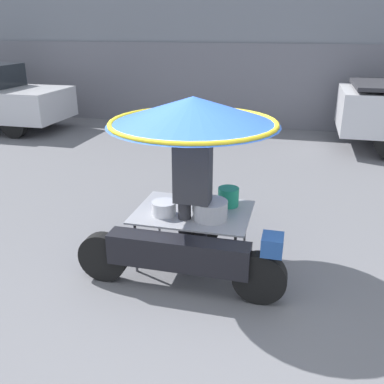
% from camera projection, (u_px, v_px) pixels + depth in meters
% --- Properties ---
extents(ground_plane, '(36.00, 36.00, 0.00)m').
position_uv_depth(ground_plane, '(194.00, 301.00, 4.26)').
color(ground_plane, slate).
extents(shopfront_building, '(28.00, 2.06, 3.29)m').
position_uv_depth(shopfront_building, '(273.00, 61.00, 11.75)').
color(shopfront_building, gray).
rests_on(shopfront_building, ground).
extents(vendor_motorcycle_cart, '(2.19, 1.81, 1.89)m').
position_uv_depth(vendor_motorcycle_cart, '(192.00, 141.00, 4.41)').
color(vendor_motorcycle_cart, black).
rests_on(vendor_motorcycle_cart, ground).
extents(vendor_person, '(0.38, 0.22, 1.67)m').
position_uv_depth(vendor_person, '(193.00, 191.00, 4.48)').
color(vendor_person, '#2D2D33').
rests_on(vendor_person, ground).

